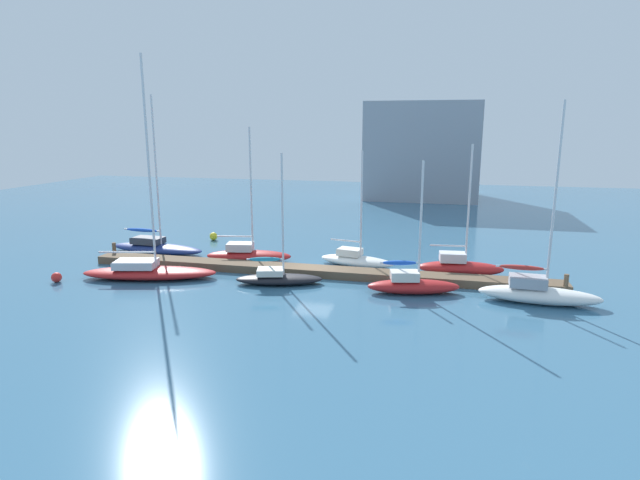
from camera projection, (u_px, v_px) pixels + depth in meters
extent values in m
plane|color=#386684|center=(313.00, 275.00, 34.78)|extent=(120.00, 120.00, 0.00)
cube|color=brown|center=(313.00, 271.00, 34.72)|extent=(32.16, 1.61, 0.54)
cylinder|color=brown|center=(114.00, 251.00, 38.76)|extent=(0.28, 0.28, 1.28)
cylinder|color=brown|center=(566.00, 285.00, 30.52)|extent=(0.28, 0.28, 1.28)
ellipsoid|color=navy|center=(157.00, 248.00, 40.75)|extent=(8.07, 2.65, 0.74)
cube|color=#333842|center=(148.00, 240.00, 40.84)|extent=(2.48, 1.64, 0.48)
cylinder|color=silver|center=(156.00, 172.00, 39.31)|extent=(0.15, 0.15, 11.45)
cylinder|color=silver|center=(142.00, 230.00, 40.80)|extent=(3.34, 0.34, 0.12)
ellipsoid|color=blue|center=(142.00, 230.00, 40.80)|extent=(3.02, 0.56, 0.28)
ellipsoid|color=#B21E1E|center=(150.00, 273.00, 33.94)|extent=(9.13, 4.36, 0.74)
cube|color=silver|center=(136.00, 264.00, 33.81)|extent=(2.96, 2.24, 0.48)
cylinder|color=silver|center=(149.00, 165.00, 32.40)|extent=(0.15, 0.15, 13.46)
cylinder|color=silver|center=(127.00, 252.00, 33.63)|extent=(3.63, 0.96, 0.12)
ellipsoid|color=#B21E1E|center=(249.00, 256.00, 38.11)|extent=(6.55, 3.00, 0.86)
cube|color=silver|center=(240.00, 247.00, 37.99)|extent=(2.10, 1.65, 0.56)
cylinder|color=silver|center=(251.00, 190.00, 37.03)|extent=(0.14, 0.14, 8.97)
cylinder|color=silver|center=(235.00, 236.00, 37.83)|extent=(2.63, 0.58, 0.11)
ellipsoid|color=black|center=(279.00, 279.00, 32.75)|extent=(5.79, 3.05, 0.61)
cube|color=silver|center=(270.00, 272.00, 32.63)|extent=(1.91, 1.59, 0.40)
cylinder|color=silver|center=(283.00, 215.00, 31.85)|extent=(0.13, 0.13, 7.70)
cylinder|color=silver|center=(265.00, 259.00, 32.45)|extent=(2.28, 0.67, 0.11)
ellipsoid|color=teal|center=(265.00, 259.00, 32.45)|extent=(2.11, 0.86, 0.28)
ellipsoid|color=white|center=(357.00, 261.00, 36.96)|extent=(5.77, 2.82, 0.75)
cube|color=silver|center=(350.00, 252.00, 37.05)|extent=(1.87, 1.54, 0.48)
cylinder|color=silver|center=(361.00, 205.00, 35.95)|extent=(0.13, 0.13, 7.49)
cylinder|color=silver|center=(346.00, 241.00, 37.01)|extent=(2.30, 0.56, 0.11)
ellipsoid|color=#B21E1E|center=(413.00, 287.00, 30.90)|extent=(5.75, 2.71, 0.83)
cube|color=silver|center=(405.00, 276.00, 30.76)|extent=(1.86, 1.44, 0.54)
cylinder|color=silver|center=(421.00, 222.00, 30.03)|extent=(0.13, 0.13, 7.13)
cylinder|color=silver|center=(400.00, 263.00, 30.60)|extent=(2.30, 0.59, 0.11)
ellipsoid|color=blue|center=(400.00, 263.00, 30.60)|extent=(2.12, 0.79, 0.28)
ellipsoid|color=#B21E1E|center=(461.00, 268.00, 34.69)|extent=(5.83, 2.23, 0.93)
cube|color=silver|center=(453.00, 257.00, 34.60)|extent=(1.81, 1.36, 0.60)
cylinder|color=silver|center=(469.00, 204.00, 33.70)|extent=(0.13, 0.13, 7.82)
cylinder|color=silver|center=(448.00, 246.00, 34.48)|extent=(2.39, 0.32, 0.11)
ellipsoid|color=white|center=(539.00, 295.00, 29.16)|extent=(6.73, 2.22, 0.93)
cube|color=#9EA3AD|center=(528.00, 281.00, 29.17)|extent=(2.06, 1.40, 0.61)
cylinder|color=silver|center=(555.00, 197.00, 27.85)|extent=(0.14, 0.14, 10.29)
cylinder|color=silver|center=(522.00, 267.00, 29.11)|extent=(2.79, 0.27, 0.11)
ellipsoid|color=#B72D28|center=(522.00, 267.00, 29.11)|extent=(2.52, 0.50, 0.28)
sphere|color=red|center=(57.00, 277.00, 33.11)|extent=(0.64, 0.64, 0.64)
sphere|color=yellow|center=(214.00, 236.00, 45.37)|extent=(0.69, 0.69, 0.69)
cube|color=#9399A3|center=(422.00, 151.00, 71.59)|extent=(15.10, 12.02, 13.08)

